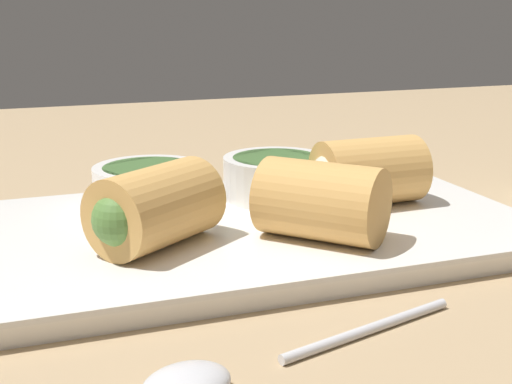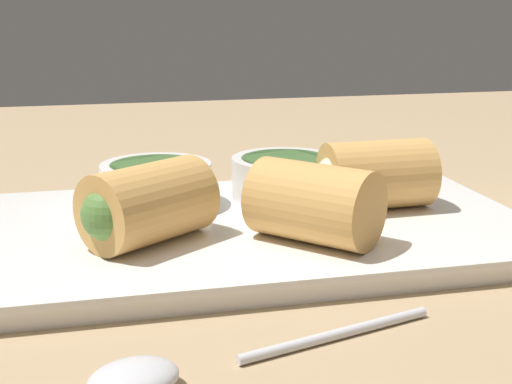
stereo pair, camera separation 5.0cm
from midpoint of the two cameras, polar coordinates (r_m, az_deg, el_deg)
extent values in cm
cube|color=tan|center=(43.67, 1.87, -6.63)|extent=(180.00, 140.00, 2.00)
cube|color=white|center=(46.06, 3.11, -3.35)|extent=(33.42, 20.21, 1.20)
cube|color=white|center=(45.83, 3.13, -2.47)|extent=(34.76, 21.02, 0.30)
cylinder|color=#DBA356|center=(41.47, 8.14, -0.94)|extent=(8.24, 8.38, 4.63)
sphere|color=#56843D|center=(42.73, 4.68, -0.35)|extent=(3.01, 3.01, 3.01)
cylinder|color=#DBA356|center=(41.12, -5.19, -0.98)|extent=(8.49, 7.91, 4.63)
sphere|color=#56843D|center=(39.29, -8.21, -1.85)|extent=(3.01, 3.01, 3.01)
cylinder|color=#DBA356|center=(48.92, 12.57, 1.32)|extent=(7.25, 4.82, 4.63)
sphere|color=beige|center=(47.68, 9.50, 1.12)|extent=(3.01, 3.01, 3.01)
cylinder|color=white|center=(50.55, 5.15, 1.09)|extent=(7.54, 7.54, 2.96)
cylinder|color=#477038|center=(50.27, 5.19, 2.43)|extent=(6.19, 6.19, 0.53)
cylinder|color=white|center=(48.67, -5.09, 0.54)|extent=(7.54, 7.54, 2.96)
cylinder|color=#477038|center=(48.38, -5.12, 1.93)|extent=(6.19, 6.19, 0.53)
cylinder|color=silver|center=(33.97, 10.82, -11.23)|extent=(10.09, 3.20, 0.50)
ellipsoid|color=silver|center=(29.16, -4.79, -14.81)|extent=(4.35, 3.75, 1.29)
camera|label=1|loc=(0.03, -86.84, 0.85)|focal=50.00mm
camera|label=2|loc=(0.03, 93.16, -0.85)|focal=50.00mm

